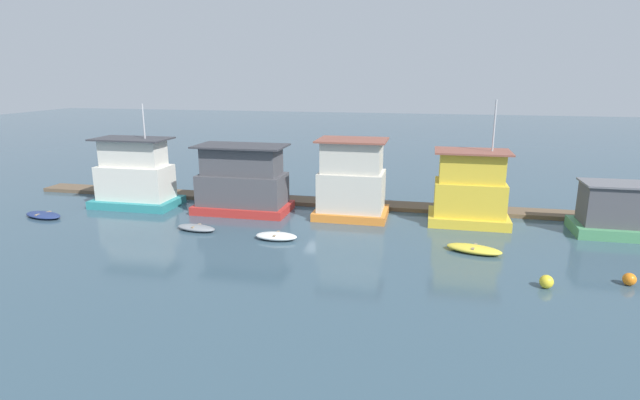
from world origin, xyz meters
TOP-DOWN VIEW (x-y plane):
  - ground_plane at (0.00, 0.00)m, footprint 200.00×200.00m
  - dock_walkway at (0.00, 3.24)m, footprint 51.00×2.13m
  - houseboat_teal at (-14.71, -0.44)m, footprint 6.40×3.70m
  - houseboat_red at (-6.04, -0.22)m, footprint 6.93×3.84m
  - houseboat_orange at (2.06, 0.13)m, footprint 5.13×3.93m
  - houseboat_yellow at (10.16, 0.24)m, footprint 5.33×3.57m
  - houseboat_green at (19.27, -0.35)m, footprint 5.32×3.44m
  - dinghy_navy at (-19.50, -4.82)m, footprint 3.43×2.16m
  - dinghy_grey at (-7.37, -5.36)m, footprint 2.89×1.52m
  - dinghy_white at (-1.69, -5.99)m, footprint 2.63×1.32m
  - dinghy_yellow at (10.13, -5.79)m, footprint 3.34×2.03m
  - mooring_post_far_right at (1.85, 1.93)m, footprint 0.21×0.21m
  - mooring_post_near_right at (-9.04, 1.93)m, footprint 0.29×0.29m
  - buoy_orange at (17.14, -8.93)m, footprint 0.62×0.62m
  - buoy_yellow at (13.13, -10.15)m, footprint 0.65×0.65m

SIDE VIEW (x-z plane):
  - ground_plane at x=0.00m, z-range 0.00..0.00m
  - dock_walkway at x=0.00m, z-range 0.00..0.30m
  - dinghy_navy at x=-19.50m, z-range 0.00..0.35m
  - dinghy_grey at x=-7.37m, z-range 0.00..0.38m
  - dinghy_yellow at x=10.13m, z-range 0.00..0.43m
  - dinghy_white at x=-1.69m, z-range 0.00..0.44m
  - buoy_orange at x=17.14m, z-range 0.00..0.62m
  - buoy_yellow at x=13.13m, z-range 0.00..0.65m
  - mooring_post_near_right at x=-9.04m, z-range 0.00..1.27m
  - mooring_post_far_right at x=1.85m, z-range 0.00..1.34m
  - houseboat_green at x=19.27m, z-range -0.15..3.22m
  - houseboat_red at x=-6.04m, z-range -0.27..4.72m
  - houseboat_yellow at x=10.16m, z-range -1.93..6.46m
  - houseboat_teal at x=-14.71m, z-range -1.67..6.21m
  - houseboat_orange at x=2.06m, z-range -0.22..5.37m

